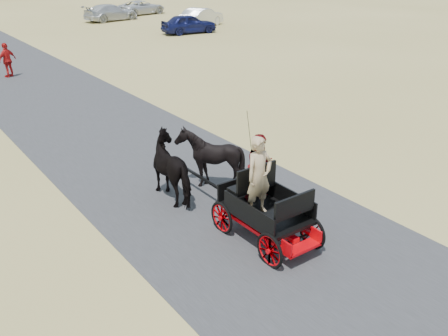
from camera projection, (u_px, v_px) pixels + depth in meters
ground at (210, 201)px, 13.16m from camera, size 140.00×140.00×0.00m
road at (210, 201)px, 13.16m from camera, size 6.00×140.00×0.01m
carriage at (266, 225)px, 11.33m from camera, size 1.30×2.40×0.72m
horse_left at (175, 168)px, 13.04m from camera, size 0.91×2.01×1.70m
horse_right at (210, 158)px, 13.63m from camera, size 1.37×1.54×1.70m
driver_man at (259, 176)px, 10.74m from camera, size 0.66×0.43×1.80m
passenger_woman at (260, 167)px, 11.46m from camera, size 0.77×0.60×1.58m
pedestrian at (7, 60)px, 25.15m from camera, size 1.09×0.81×1.73m
car_a at (189, 24)px, 37.80m from camera, size 4.37×2.21×1.43m
car_b at (201, 17)px, 40.80m from camera, size 4.86×3.38×1.52m
car_c at (111, 12)px, 44.15m from camera, size 5.14×2.70×1.42m
car_d at (142, 7)px, 48.23m from camera, size 4.96×2.83×1.30m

